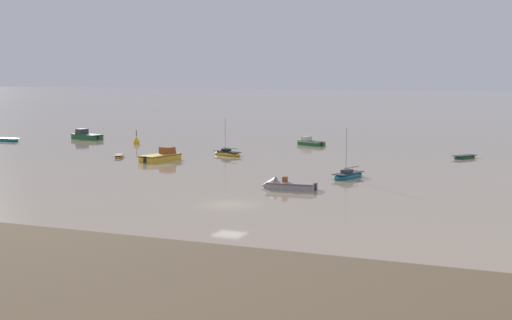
% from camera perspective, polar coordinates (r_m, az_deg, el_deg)
% --- Properties ---
extents(ground_plane, '(800.00, 800.00, 0.00)m').
position_cam_1_polar(ground_plane, '(60.02, -2.11, -3.49)').
color(ground_plane, tan).
extents(motorboat_moored_0, '(5.37, 2.13, 1.80)m').
position_cam_1_polar(motorboat_moored_0, '(68.03, 2.18, -2.06)').
color(motorboat_moored_0, gray).
rests_on(motorboat_moored_0, ground).
extents(sailboat_moored_0, '(2.85, 5.04, 5.40)m').
position_cam_1_polar(sailboat_moored_0, '(75.64, 7.20, -1.22)').
color(sailboat_moored_0, '#197084').
rests_on(sailboat_moored_0, ground).
extents(rowboat_moored_0, '(3.11, 3.63, 0.57)m').
position_cam_1_polar(rowboat_moored_0, '(95.84, 15.96, 0.22)').
color(rowboat_moored_0, '#23602D').
rests_on(rowboat_moored_0, ground).
extents(motorboat_moored_1, '(6.75, 3.90, 2.43)m').
position_cam_1_polar(motorboat_moored_1, '(122.93, -13.32, 1.80)').
color(motorboat_moored_1, '#23602D').
rests_on(motorboat_moored_1, ground).
extents(rowboat_moored_2, '(2.17, 3.11, 0.47)m').
position_cam_1_polar(rowboat_moored_2, '(95.12, -10.63, 0.30)').
color(rowboat_moored_2, orange).
rests_on(rowboat_moored_2, ground).
extents(motorboat_moored_3, '(5.16, 3.61, 1.86)m').
position_cam_1_polar(motorboat_moored_3, '(109.93, 4.05, 1.35)').
color(motorboat_moored_3, '#23602D').
rests_on(motorboat_moored_3, ground).
extents(sailboat_moored_3, '(4.81, 2.94, 5.15)m').
position_cam_1_polar(sailboat_moored_3, '(95.65, -2.24, 0.50)').
color(sailboat_moored_3, gold).
rests_on(sailboat_moored_3, ground).
extents(rowboat_moored_4, '(4.28, 1.52, 0.67)m').
position_cam_1_polar(rowboat_moored_4, '(121.97, -18.82, 1.49)').
color(rowboat_moored_4, '#197084').
rests_on(rowboat_moored_4, ground).
extents(motorboat_moored_6, '(3.49, 6.59, 2.39)m').
position_cam_1_polar(motorboat_moored_6, '(91.05, -7.06, 0.22)').
color(motorboat_moored_6, gold).
rests_on(motorboat_moored_6, ground).
extents(channel_buoy, '(0.90, 0.90, 2.30)m').
position_cam_1_polar(channel_buoy, '(112.11, -9.31, 1.47)').
color(channel_buoy, gold).
rests_on(channel_buoy, ground).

